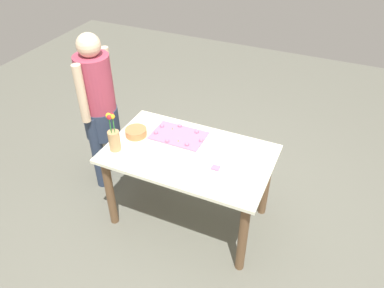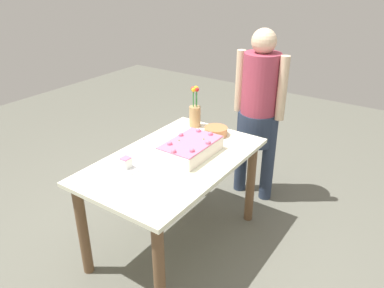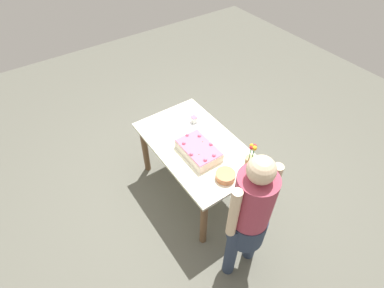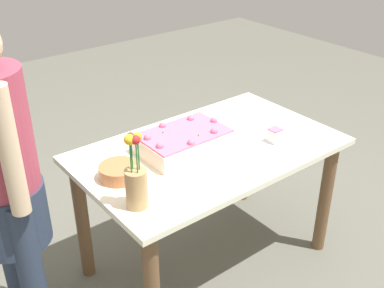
{
  "view_description": "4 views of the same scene",
  "coord_description": "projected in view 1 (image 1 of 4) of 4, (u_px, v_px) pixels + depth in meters",
  "views": [
    {
      "loc": [
        0.97,
        -2.1,
        2.55
      ],
      "look_at": [
        0.01,
        0.04,
        0.79
      ],
      "focal_mm": 35.0,
      "sensor_mm": 36.0,
      "label": 1
    },
    {
      "loc": [
        1.79,
        1.38,
        1.94
      ],
      "look_at": [
        -0.11,
        0.07,
        0.81
      ],
      "focal_mm": 35.0,
      "sensor_mm": 36.0,
      "label": 2
    },
    {
      "loc": [
        -1.72,
        1.24,
        2.88
      ],
      "look_at": [
        -0.02,
        0.07,
        0.8
      ],
      "focal_mm": 28.0,
      "sensor_mm": 36.0,
      "label": 3
    },
    {
      "loc": [
        -1.37,
        -1.6,
        1.89
      ],
      "look_at": [
        -0.12,
        -0.01,
        0.79
      ],
      "focal_mm": 45.0,
      "sensor_mm": 36.0,
      "label": 4
    }
  ],
  "objects": [
    {
      "name": "serving_plate_with_slice",
      "position": [
        215.0,
        173.0,
        2.71
      ],
      "size": [
        0.19,
        0.19,
        0.08
      ],
      "color": "white",
      "rests_on": "dining_table"
    },
    {
      "name": "person_standing",
      "position": [
        99.0,
        103.0,
        3.3
      ],
      "size": [
        0.31,
        0.45,
        1.49
      ],
      "color": "#2A364C",
      "rests_on": "ground_plane"
    },
    {
      "name": "flower_vase",
      "position": [
        114.0,
        137.0,
        2.91
      ],
      "size": [
        0.09,
        0.09,
        0.34
      ],
      "color": "tan",
      "rests_on": "dining_table"
    },
    {
      "name": "dining_table",
      "position": [
        189.0,
        165.0,
        3.02
      ],
      "size": [
        1.31,
        0.79,
        0.73
      ],
      "color": "white",
      "rests_on": "ground_plane"
    },
    {
      "name": "fruit_bowl",
      "position": [
        136.0,
        132.0,
        3.11
      ],
      "size": [
        0.18,
        0.18,
        0.06
      ],
      "primitive_type": "cylinder",
      "color": "#BF7546",
      "rests_on": "dining_table"
    },
    {
      "name": "sheet_cake",
      "position": [
        179.0,
        140.0,
        2.99
      ],
      "size": [
        0.43,
        0.28,
        0.12
      ],
      "color": "white",
      "rests_on": "dining_table"
    },
    {
      "name": "cake_knife",
      "position": [
        236.0,
        149.0,
        2.98
      ],
      "size": [
        0.11,
        0.18,
        0.0
      ],
      "primitive_type": "cube",
      "rotation": [
        0.0,
        0.0,
        2.05
      ],
      "color": "silver",
      "rests_on": "dining_table"
    },
    {
      "name": "ground_plane",
      "position": [
        189.0,
        216.0,
        3.38
      ],
      "size": [
        8.0,
        8.0,
        0.0
      ],
      "primitive_type": "plane",
      "color": "#5F5F53"
    }
  ]
}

